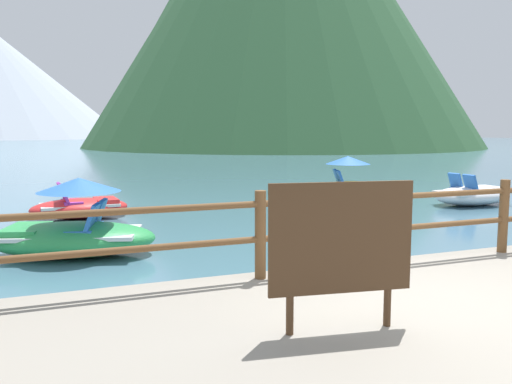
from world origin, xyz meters
TOP-DOWN VIEW (x-y plane):
  - ground_plane at (0.00, 40.00)m, footprint 200.00×200.00m
  - dock_railing at (-0.00, 1.55)m, footprint 23.92×0.12m
  - sign_board at (-1.66, -0.06)m, footprint 1.17×0.22m
  - pedal_boat_0 at (3.98, 8.98)m, footprint 2.79×2.06m
  - pedal_boat_1 at (-3.18, 8.85)m, footprint 2.21×1.30m
  - pedal_boat_2 at (6.67, 7.29)m, footprint 2.36×1.38m
  - pedal_boat_4 at (-3.48, 5.11)m, footprint 2.87×2.05m

SIDE VIEW (x-z plane):
  - ground_plane at x=0.00m, z-range 0.00..0.00m
  - pedal_boat_1 at x=-3.18m, z-range -0.16..0.65m
  - pedal_boat_2 at x=6.67m, z-range -0.15..0.70m
  - pedal_boat_4 at x=-3.48m, z-range -0.21..1.03m
  - pedal_boat_0 at x=3.98m, z-range -0.21..1.06m
  - dock_railing at x=0.00m, z-range 0.50..1.45m
  - sign_board at x=-1.66m, z-range 0.53..1.72m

